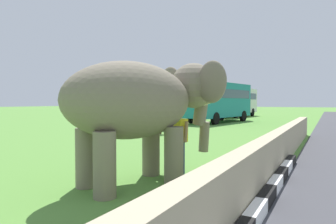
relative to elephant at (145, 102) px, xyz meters
The scene contains 8 objects.
barrier_parapet 3.31m from the elephant, 127.27° to the right, with size 28.00×0.36×1.00m, color tan.
elephant is the anchor object (origin of this frame).
person_handler 1.49m from the elephant, 15.05° to the right, with size 0.39×0.65×1.66m.
bus_teal 20.26m from the elephant, 14.56° to the left, with size 8.62×3.82×3.50m.
bus_white 30.38m from the elephant, 12.26° to the left, with size 9.34×3.22×3.50m.
cow_near 11.85m from the elephant, 29.86° to the left, with size 1.00×1.92×1.23m.
cow_mid 9.60m from the elephant, 29.79° to the left, with size 1.93×0.95×1.23m.
hill_east 57.73m from the elephant, 27.54° to the left, with size 39.44×31.55×13.19m.
Camera 1 is at (-1.67, 3.03, 1.83)m, focal length 31.15 mm.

